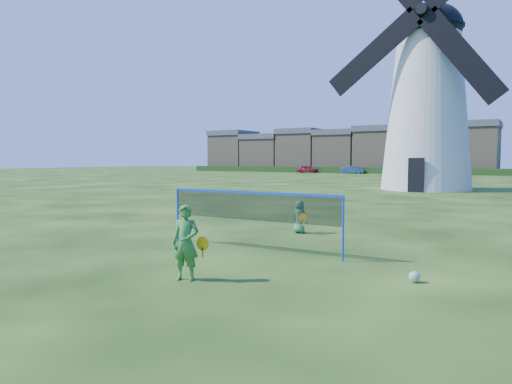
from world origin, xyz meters
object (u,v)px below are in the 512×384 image
at_px(car_right, 353,170).
at_px(player_boy, 300,217).
at_px(badminton_net, 252,207).
at_px(play_ball, 414,277).
at_px(player_girl, 186,243).
at_px(car_left, 308,169).
at_px(windmill, 427,98).

bearing_deg(car_right, player_boy, -174.30).
bearing_deg(badminton_net, play_ball, -14.19).
relative_size(player_girl, player_boy, 1.41).
distance_m(badminton_net, play_ball, 4.63).
relative_size(player_boy, play_ball, 4.82).
bearing_deg(car_left, windmill, -148.83).
xyz_separation_m(badminton_net, play_ball, (4.37, -1.11, -1.03)).
bearing_deg(play_ball, player_girl, -151.23).
distance_m(badminton_net, car_right, 67.55).
height_order(car_left, car_right, car_left).
xyz_separation_m(windmill, play_ball, (5.60, -29.05, -7.00)).
bearing_deg(windmill, car_left, 126.40).
height_order(player_boy, car_left, car_left).
xyz_separation_m(player_boy, play_ball, (4.58, -4.40, -0.42)).
bearing_deg(player_girl, player_boy, 78.32).
bearing_deg(player_girl, windmill, 75.56).
bearing_deg(badminton_net, car_left, 113.58).
bearing_deg(player_boy, windmill, -75.31).
distance_m(player_girl, player_boy, 6.58).
xyz_separation_m(player_girl, car_right, (-20.50, 67.76, -0.12)).
height_order(windmill, play_ball, windmill).
relative_size(windmill, player_girl, 13.44).
distance_m(badminton_net, car_left, 70.31).
xyz_separation_m(player_boy, car_right, (-19.83, 61.22, 0.10)).
bearing_deg(play_ball, car_left, 116.38).
bearing_deg(windmill, play_ball, -79.09).
bearing_deg(car_right, badminton_net, -174.99).
xyz_separation_m(car_left, car_right, (8.09, 0.07, -0.01)).
height_order(windmill, player_boy, windmill).
xyz_separation_m(player_boy, car_left, (-27.92, 61.14, 0.10)).
relative_size(badminton_net, player_girl, 3.38).
relative_size(windmill, car_left, 5.40).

